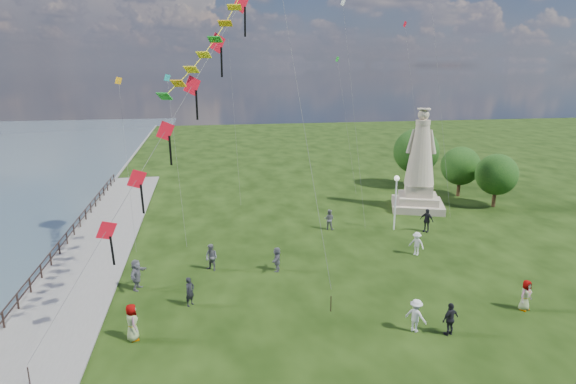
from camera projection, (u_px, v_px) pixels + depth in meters
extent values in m
cube|color=slate|center=(39.00, 283.00, 30.13)|extent=(0.30, 160.00, 0.60)
cube|color=slate|center=(73.00, 290.00, 28.57)|extent=(5.00, 60.00, 0.10)
cylinder|color=black|center=(3.00, 321.00, 24.26)|extent=(0.11, 0.11, 1.00)
cylinder|color=black|center=(18.00, 302.00, 26.17)|extent=(0.11, 0.11, 1.00)
cylinder|color=black|center=(30.00, 286.00, 28.08)|extent=(0.11, 0.11, 1.00)
cylinder|color=black|center=(41.00, 272.00, 29.98)|extent=(0.11, 0.11, 1.00)
cylinder|color=black|center=(51.00, 260.00, 31.89)|extent=(0.11, 0.11, 1.00)
cylinder|color=black|center=(59.00, 249.00, 33.79)|extent=(0.11, 0.11, 1.00)
cylinder|color=black|center=(67.00, 239.00, 35.70)|extent=(0.11, 0.11, 1.00)
cylinder|color=black|center=(74.00, 230.00, 37.60)|extent=(0.11, 0.11, 1.00)
cylinder|color=black|center=(80.00, 222.00, 39.51)|extent=(0.11, 0.11, 1.00)
cylinder|color=black|center=(86.00, 215.00, 41.42)|extent=(0.11, 0.11, 1.00)
cylinder|color=black|center=(91.00, 208.00, 43.32)|extent=(0.11, 0.11, 1.00)
cylinder|color=black|center=(95.00, 202.00, 45.23)|extent=(0.11, 0.11, 1.00)
cylinder|color=black|center=(100.00, 197.00, 47.13)|extent=(0.11, 0.11, 1.00)
cylinder|color=black|center=(104.00, 192.00, 49.04)|extent=(0.11, 0.11, 1.00)
cylinder|color=black|center=(107.00, 187.00, 50.94)|extent=(0.11, 0.11, 1.00)
cylinder|color=black|center=(111.00, 183.00, 52.85)|extent=(0.11, 0.11, 1.00)
cylinder|color=black|center=(114.00, 179.00, 54.76)|extent=(0.11, 0.11, 1.00)
cube|color=black|center=(40.00, 265.00, 29.86)|extent=(0.06, 52.00, 0.06)
cube|color=black|center=(41.00, 271.00, 29.97)|extent=(0.06, 52.00, 0.06)
cube|color=tan|center=(417.00, 205.00, 44.98)|extent=(5.85, 5.85, 0.65)
cube|color=tan|center=(418.00, 198.00, 44.82)|extent=(4.46, 4.46, 0.65)
cube|color=tan|center=(418.00, 189.00, 44.59)|extent=(3.07, 3.07, 1.09)
cylinder|color=tan|center=(423.00, 122.00, 43.01)|extent=(1.67, 1.67, 0.43)
sphere|color=tan|center=(424.00, 115.00, 42.84)|extent=(1.00, 1.00, 1.00)
cylinder|color=tan|center=(424.00, 109.00, 42.71)|extent=(1.20, 1.20, 0.11)
cylinder|color=silver|center=(395.00, 205.00, 38.71)|extent=(0.13, 0.13, 4.18)
sphere|color=white|center=(397.00, 178.00, 38.15)|extent=(0.42, 0.42, 0.42)
cylinder|color=#382314|center=(459.00, 187.00, 49.11)|extent=(0.36, 0.36, 1.95)
sphere|color=black|center=(461.00, 166.00, 48.55)|extent=(3.89, 3.89, 3.89)
cylinder|color=#382314|center=(494.00, 197.00, 45.43)|extent=(0.36, 0.36, 1.93)
sphere|color=black|center=(497.00, 174.00, 44.88)|extent=(3.85, 3.85, 3.85)
cylinder|color=#382314|center=(415.00, 176.00, 52.82)|extent=(0.36, 0.36, 2.44)
sphere|color=black|center=(416.00, 151.00, 52.11)|extent=(4.89, 4.89, 4.89)
imported|color=black|center=(190.00, 292.00, 26.65)|extent=(0.71, 0.72, 1.67)
imported|color=#595960|center=(211.00, 257.00, 31.21)|extent=(1.02, 0.97, 1.80)
imported|color=silver|center=(416.00, 316.00, 24.03)|extent=(1.16, 1.23, 1.73)
imported|color=black|center=(450.00, 319.00, 23.72)|extent=(1.13, 0.83, 1.72)
imported|color=#595960|center=(526.00, 295.00, 26.16)|extent=(0.99, 0.82, 1.73)
imported|color=#595960|center=(137.00, 275.00, 28.56)|extent=(1.28, 1.90, 1.89)
imported|color=#595960|center=(329.00, 219.00, 39.14)|extent=(0.96, 0.85, 1.68)
imported|color=silver|center=(417.00, 244.00, 33.82)|extent=(1.14, 1.19, 1.68)
imported|color=black|center=(427.00, 220.00, 38.54)|extent=(1.15, 1.24, 1.91)
imported|color=#595960|center=(132.00, 322.00, 23.25)|extent=(0.84, 1.06, 1.88)
imported|color=#595960|center=(277.00, 259.00, 31.22)|extent=(1.02, 1.61, 1.61)
cylinder|color=black|center=(29.00, 377.00, 19.97)|extent=(0.06, 0.06, 0.90)
cube|color=red|center=(107.00, 230.00, 21.52)|extent=(0.87, 0.64, 1.03)
cube|color=black|center=(112.00, 251.00, 21.70)|extent=(0.10, 0.28, 1.48)
cube|color=red|center=(137.00, 179.00, 22.25)|extent=(0.87, 0.64, 1.03)
cube|color=black|center=(142.00, 199.00, 22.42)|extent=(0.10, 0.28, 1.48)
cube|color=red|center=(165.00, 131.00, 22.97)|extent=(0.87, 0.64, 1.03)
cube|color=black|center=(170.00, 151.00, 23.15)|extent=(0.10, 0.28, 1.48)
cube|color=red|center=(192.00, 86.00, 23.69)|extent=(0.87, 0.64, 1.03)
cube|color=black|center=(197.00, 105.00, 23.87)|extent=(0.10, 0.28, 1.48)
cube|color=red|center=(217.00, 43.00, 24.42)|extent=(0.87, 0.64, 1.03)
cube|color=black|center=(222.00, 62.00, 24.59)|extent=(0.10, 0.28, 1.48)
cube|color=red|center=(241.00, 3.00, 25.14)|extent=(0.87, 0.64, 1.03)
cube|color=black|center=(245.00, 22.00, 25.32)|extent=(0.10, 0.28, 1.48)
cylinder|color=black|center=(331.00, 304.00, 26.09)|extent=(0.06, 0.06, 0.90)
cube|color=yellow|center=(234.00, 7.00, 21.56)|extent=(0.70, 0.68, 0.21)
cube|color=#FFA710|center=(225.00, 23.00, 21.06)|extent=(0.69, 0.69, 0.23)
cube|color=green|center=(215.00, 39.00, 20.54)|extent=(0.68, 0.69, 0.25)
cube|color=yellow|center=(204.00, 55.00, 20.02)|extent=(0.66, 0.69, 0.27)
cube|color=yellow|center=(191.00, 70.00, 19.48)|extent=(0.64, 0.68, 0.28)
cube|color=#FFA710|center=(178.00, 83.00, 18.94)|extent=(0.62, 0.67, 0.30)
cube|color=green|center=(164.00, 96.00, 18.38)|extent=(0.60, 0.66, 0.31)
cube|color=#1CAAAD|center=(167.00, 78.00, 36.92)|extent=(0.51, 0.39, 0.57)
cylinder|color=#595959|center=(177.00, 160.00, 36.15)|extent=(1.02, 5.02, 12.02)
cube|color=silver|center=(343.00, 2.00, 39.52)|extent=(0.51, 0.39, 0.57)
cylinder|color=#595959|center=(354.00, 115.00, 39.51)|extent=(1.02, 5.02, 17.96)
cube|color=red|center=(405.00, 24.00, 45.86)|extent=(0.51, 0.39, 0.57)
cylinder|color=#595959|center=(415.00, 115.00, 45.70)|extent=(1.02, 5.02, 16.75)
cylinder|color=#595959|center=(230.00, 59.00, 44.78)|extent=(1.02, 5.02, 27.05)
cube|color=green|center=(337.00, 59.00, 51.29)|extent=(0.51, 0.39, 0.57)
cylinder|color=#595959|center=(347.00, 126.00, 50.72)|extent=(1.02, 5.02, 13.58)
cube|color=#FFA710|center=(118.00, 81.00, 35.95)|extent=(0.51, 0.39, 0.57)
cylinder|color=#595959|center=(127.00, 165.00, 35.15)|extent=(1.02, 5.02, 11.83)
cylinder|color=#595959|center=(440.00, 105.00, 42.02)|extent=(1.02, 5.02, 19.18)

